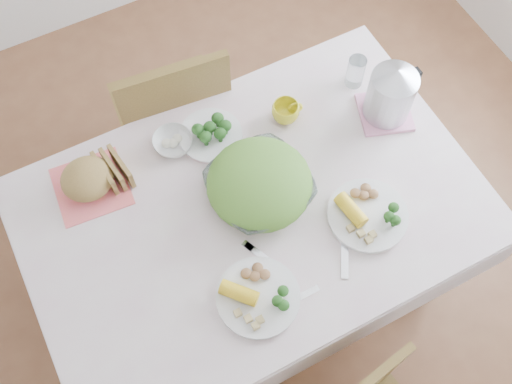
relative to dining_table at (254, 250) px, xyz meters
name	(u,v)px	position (x,y,z in m)	size (l,w,h in m)	color
floor	(254,281)	(0.00, 0.00, -0.38)	(3.60, 3.60, 0.00)	brown
dining_table	(254,250)	(0.00, 0.00, 0.00)	(1.40, 0.90, 0.75)	brown
tablecloth	(253,208)	(0.00, 0.00, 0.38)	(1.50, 1.00, 0.01)	silver
chair_far	(171,110)	(-0.04, 0.69, 0.09)	(0.43, 0.43, 0.96)	brown
salad_bowl	(259,187)	(0.04, 0.04, 0.43)	(0.33, 0.33, 0.08)	white
dinner_plate_left	(258,297)	(-0.13, -0.28, 0.40)	(0.26, 0.26, 0.02)	white
dinner_plate_right	(367,215)	(0.31, -0.20, 0.40)	(0.27, 0.27, 0.02)	white
broccoli_plate	(211,136)	(-0.01, 0.31, 0.40)	(0.22, 0.22, 0.02)	beige
napkin	(91,186)	(-0.45, 0.32, 0.39)	(0.24, 0.24, 0.00)	#FF6B6B
bread_loaf	(87,179)	(-0.45, 0.32, 0.45)	(0.18, 0.17, 0.11)	olive
fruit_bowl	(173,143)	(-0.14, 0.34, 0.41)	(0.14, 0.14, 0.04)	white
yellow_mug	(285,112)	(0.26, 0.26, 0.43)	(0.10, 0.10, 0.08)	yellow
glass_tumbler	(356,71)	(0.56, 0.28, 0.45)	(0.07, 0.07, 0.12)	white
pink_tray	(385,112)	(0.59, 0.11, 0.40)	(0.18, 0.18, 0.01)	pink
electric_kettle	(391,93)	(0.59, 0.11, 0.51)	(0.16, 0.16, 0.23)	#B2B5BA
fork_left	(269,261)	(-0.05, -0.19, 0.39)	(0.02, 0.19, 0.00)	silver
fork_right	(345,250)	(0.19, -0.27, 0.39)	(0.02, 0.19, 0.00)	silver
knife	(295,300)	(-0.03, -0.34, 0.39)	(0.02, 0.17, 0.00)	silver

